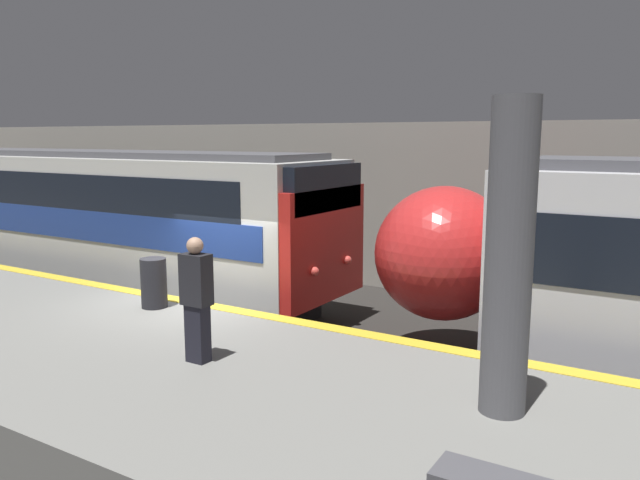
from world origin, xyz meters
The scene contains 7 objects.
ground_plane centered at (0.00, 0.00, 0.00)m, with size 120.00×120.00×0.00m, color #282623.
platform centered at (0.00, -2.35, 0.56)m, with size 40.00×4.71×1.13m.
station_rear_barrier centered at (0.00, 6.80, 2.18)m, with size 50.00×0.15×4.37m.
support_pillar_near centered at (6.00, -1.72, 2.76)m, with size 0.49×0.49×3.30m.
train_boxy centered at (-7.00, 2.34, 1.89)m, with size 17.05×2.88×3.66m.
person_waiting centered at (2.22, -2.28, 1.98)m, with size 0.38×0.24×1.64m.
trash_bin centered at (-0.22, -0.71, 1.54)m, with size 0.44×0.44×0.85m.
Camera 1 is at (7.61, -8.07, 4.01)m, focal length 35.00 mm.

